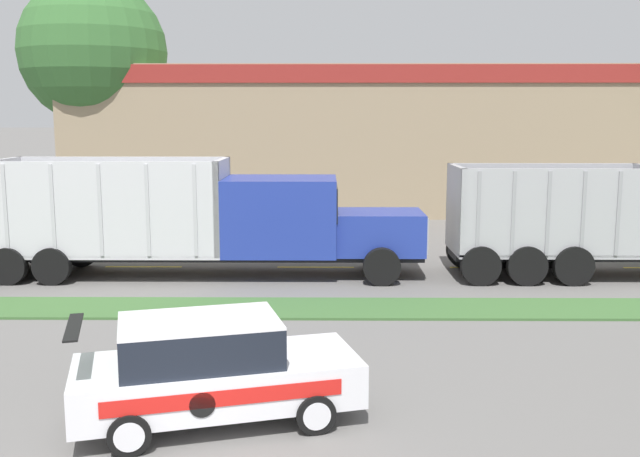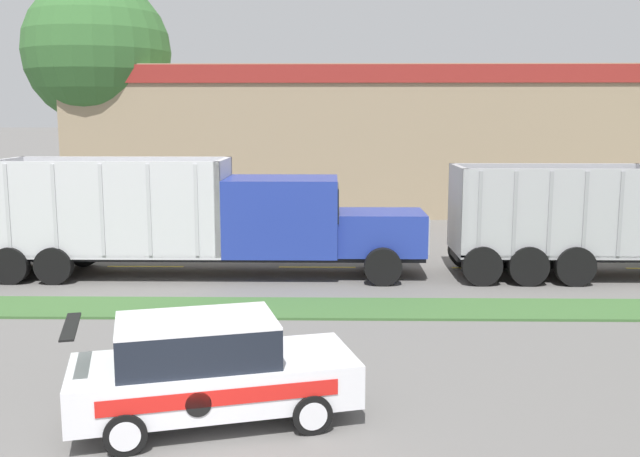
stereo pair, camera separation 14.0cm
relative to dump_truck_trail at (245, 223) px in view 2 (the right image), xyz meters
The scene contains 8 objects.
grass_verge 4.17m from the dump_truck_trail, 77.13° to the right, with size 120.00×1.89×0.06m, color #3D6633.
centre_line_3 3.84m from the dump_truck_trail, 160.56° to the left, with size 2.40×0.14×0.01m, color yellow.
centre_line_4 2.87m from the dump_truck_trail, 29.07° to the left, with size 2.40×0.14×0.01m, color yellow.
centre_line_5 7.75m from the dump_truck_trail, ahead, with size 2.40×0.14×0.01m, color yellow.
dump_truck_trail is the anchor object (origin of this frame).
rally_car 10.27m from the dump_truck_trail, 86.22° to the right, with size 4.62×2.84×1.67m.
store_building_backdrop 18.65m from the dump_truck_trail, 71.14° to the left, with size 31.64×12.10×6.99m.
tree_behind_left 17.63m from the dump_truck_trail, 121.93° to the left, with size 6.90×6.90×12.85m.
Camera 2 is at (1.69, -7.68, 4.66)m, focal length 40.00 mm.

